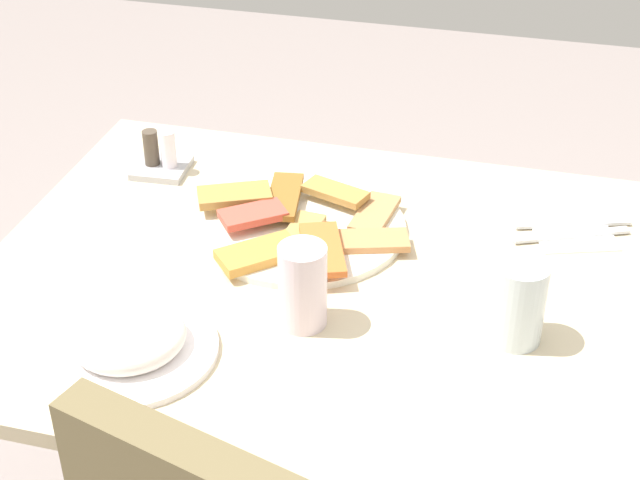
% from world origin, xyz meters
% --- Properties ---
extents(dining_table, '(1.04, 0.80, 0.75)m').
position_xyz_m(dining_table, '(0.00, 0.00, 0.66)').
color(dining_table, beige).
rests_on(dining_table, ground_plane).
extents(pide_platter, '(0.36, 0.33, 0.04)m').
position_xyz_m(pide_platter, '(0.08, -0.10, 0.77)').
color(pide_platter, white).
rests_on(pide_platter, dining_table).
extents(salad_plate_greens, '(0.23, 0.23, 0.06)m').
position_xyz_m(salad_plate_greens, '(0.22, 0.24, 0.77)').
color(salad_plate_greens, white).
rests_on(salad_plate_greens, dining_table).
extents(soda_can, '(0.07, 0.07, 0.12)m').
position_xyz_m(soda_can, '(0.01, 0.12, 0.81)').
color(soda_can, silver).
rests_on(soda_can, dining_table).
extents(drinking_glass, '(0.07, 0.07, 0.12)m').
position_xyz_m(drinking_glass, '(-0.27, 0.08, 0.81)').
color(drinking_glass, silver).
rests_on(drinking_glass, dining_table).
extents(paper_napkin, '(0.15, 0.15, 0.00)m').
position_xyz_m(paper_napkin, '(-0.33, -0.21, 0.76)').
color(paper_napkin, white).
rests_on(paper_napkin, dining_table).
extents(fork, '(0.18, 0.08, 0.00)m').
position_xyz_m(fork, '(-0.33, -0.23, 0.76)').
color(fork, silver).
rests_on(fork, paper_napkin).
extents(spoon, '(0.18, 0.09, 0.00)m').
position_xyz_m(spoon, '(-0.33, -0.19, 0.76)').
color(spoon, silver).
rests_on(spoon, paper_napkin).
extents(condiment_caddy, '(0.10, 0.10, 0.08)m').
position_xyz_m(condiment_caddy, '(0.36, -0.23, 0.78)').
color(condiment_caddy, '#B2B2B7').
rests_on(condiment_caddy, dining_table).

